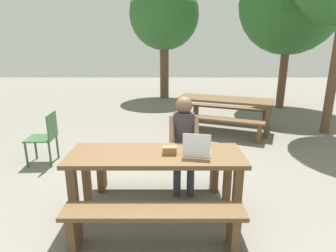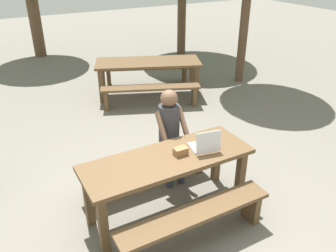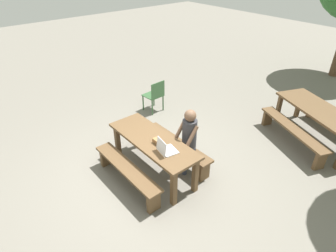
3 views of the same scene
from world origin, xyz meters
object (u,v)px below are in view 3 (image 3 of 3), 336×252
at_px(picnic_table_mid, 321,114).
at_px(picnic_table_front, 153,144).
at_px(small_pouch, 157,141).
at_px(person_seated, 188,137).
at_px(laptop, 166,149).
at_px(plastic_chair, 155,95).

bearing_deg(picnic_table_mid, picnic_table_front, -90.26).
relative_size(small_pouch, picnic_table_mid, 0.07).
relative_size(picnic_table_front, person_seated, 1.50).
xyz_separation_m(small_pouch, person_seated, (0.19, 0.58, -0.06)).
xyz_separation_m(laptop, person_seated, (-0.11, 0.63, -0.08)).
height_order(person_seated, picnic_table_mid, person_seated).
relative_size(small_pouch, plastic_chair, 0.18).
xyz_separation_m(person_seated, plastic_chair, (-2.28, 0.97, -0.29)).
height_order(laptop, person_seated, person_seated).
bearing_deg(laptop, picnic_table_front, 2.08).
distance_m(picnic_table_front, small_pouch, 0.23).
bearing_deg(picnic_table_front, picnic_table_mid, 67.33).
bearing_deg(picnic_table_front, small_pouch, -6.76).
relative_size(picnic_table_front, picnic_table_mid, 0.85).
distance_m(small_pouch, picnic_table_mid, 3.78).
xyz_separation_m(picnic_table_front, plastic_chair, (-1.93, 1.53, -0.18)).
height_order(small_pouch, person_seated, person_seated).
height_order(picnic_table_front, picnic_table_mid, picnic_table_front).
relative_size(laptop, small_pouch, 2.23).
xyz_separation_m(laptop, picnic_table_mid, (1.01, 3.59, -0.19)).
height_order(laptop, picnic_table_mid, laptop).
distance_m(picnic_table_front, picnic_table_mid, 3.82).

